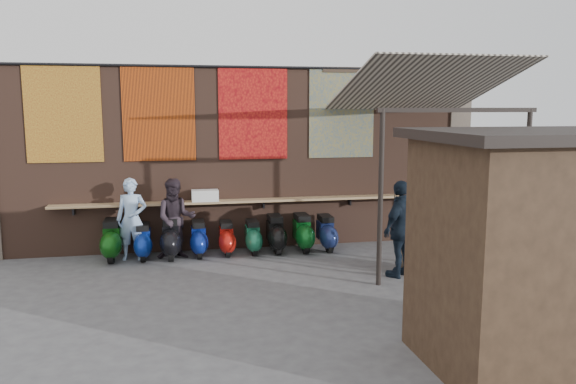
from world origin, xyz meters
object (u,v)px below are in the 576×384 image
at_px(scooter_stool_1, 143,242).
at_px(scooter_stool_6, 276,234).
at_px(scooter_stool_4, 226,238).
at_px(diner_left, 132,219).
at_px(scooter_stool_7, 303,233).
at_px(scooter_stool_8, 326,233).
at_px(shopper_tan, 412,226).
at_px(scooter_stool_3, 199,239).
at_px(scooter_stool_2, 171,238).
at_px(market_stall, 536,255).
at_px(diner_right, 176,219).
at_px(shelf_box, 205,196).
at_px(scooter_stool_5, 253,237).
at_px(scooter_stool_0, 112,240).
at_px(shopper_navy, 401,229).
at_px(shopper_grey, 450,228).

xyz_separation_m(scooter_stool_1, scooter_stool_6, (2.79, 0.03, 0.03)).
xyz_separation_m(scooter_stool_1, scooter_stool_4, (1.72, 0.00, -0.01)).
bearing_deg(scooter_stool_1, diner_left, 179.29).
bearing_deg(scooter_stool_6, diner_left, -179.55).
height_order(scooter_stool_1, scooter_stool_7, scooter_stool_7).
distance_m(scooter_stool_8, shopper_tan, 2.23).
relative_size(scooter_stool_3, scooter_stool_4, 1.05).
bearing_deg(scooter_stool_2, market_stall, -53.37).
bearing_deg(scooter_stool_2, diner_right, -19.13).
distance_m(shelf_box, scooter_stool_4, 1.03).
distance_m(diner_left, shopper_tan, 5.66).
distance_m(scooter_stool_5, diner_right, 1.69).
bearing_deg(scooter_stool_7, scooter_stool_6, 177.40).
relative_size(scooter_stool_1, market_stall, 0.28).
height_order(scooter_stool_1, diner_right, diner_right).
relative_size(scooter_stool_2, scooter_stool_4, 1.21).
bearing_deg(scooter_stool_0, scooter_stool_2, -2.87).
xyz_separation_m(scooter_stool_3, shopper_navy, (3.63, -2.20, 0.53)).
distance_m(scooter_stool_5, scooter_stool_7, 1.10).
height_order(scooter_stool_5, scooter_stool_6, scooter_stool_6).
relative_size(shelf_box, scooter_stool_8, 0.71).
bearing_deg(scooter_stool_1, scooter_stool_8, -0.56).
bearing_deg(diner_left, scooter_stool_5, 5.70).
bearing_deg(shopper_tan, scooter_stool_6, 100.31).
distance_m(scooter_stool_1, shopper_navy, 5.27).
xyz_separation_m(scooter_stool_8, shopper_navy, (0.85, -2.14, 0.52)).
bearing_deg(scooter_stool_4, shelf_box, 144.21).
distance_m(scooter_stool_1, scooter_stool_8, 3.92).
relative_size(shopper_navy, market_stall, 0.66).
bearing_deg(scooter_stool_4, scooter_stool_2, -178.34).
bearing_deg(scooter_stool_8, scooter_stool_0, 179.18).
height_order(scooter_stool_0, scooter_stool_1, scooter_stool_0).
height_order(scooter_stool_5, diner_right, diner_right).
bearing_deg(scooter_stool_8, shopper_navy, -68.38).
distance_m(shelf_box, diner_left, 1.60).
bearing_deg(shopper_tan, diner_right, 117.37).
height_order(shelf_box, scooter_stool_3, shelf_box).
xyz_separation_m(scooter_stool_7, shopper_grey, (2.27, -2.32, 0.51)).
distance_m(scooter_stool_2, market_stall, 7.38).
height_order(scooter_stool_8, shopper_tan, shopper_tan).
relative_size(scooter_stool_7, diner_left, 0.50).
bearing_deg(shelf_box, scooter_stool_8, -7.44).
height_order(scooter_stool_2, scooter_stool_7, scooter_stool_2).
xyz_separation_m(scooter_stool_4, shopper_grey, (3.94, -2.32, 0.56)).
xyz_separation_m(scooter_stool_4, shopper_navy, (3.04, -2.18, 0.55)).
bearing_deg(market_stall, scooter_stool_7, 104.05).
bearing_deg(scooter_stool_0, scooter_stool_3, -0.35).
distance_m(scooter_stool_0, scooter_stool_2, 1.19).
distance_m(scooter_stool_4, shopper_navy, 3.79).
relative_size(scooter_stool_4, market_stall, 0.27).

